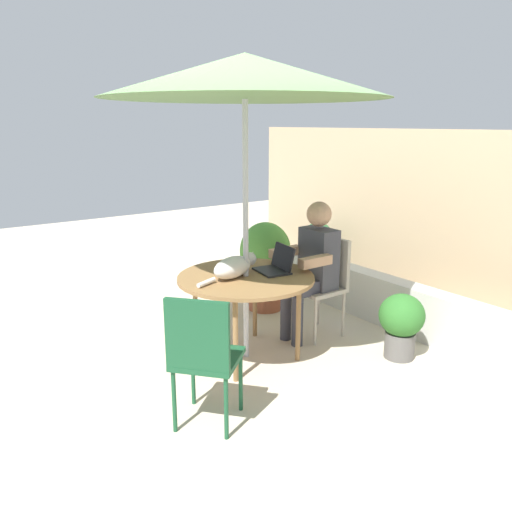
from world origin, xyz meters
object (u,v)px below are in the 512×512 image
at_px(person_seated, 312,263).
at_px(cat, 234,267).
at_px(patio_table, 246,282).
at_px(potted_plant_by_chair, 265,260).
at_px(potted_plant_corner, 318,248).
at_px(laptop, 278,264).
at_px(chair_empty, 203,351).
at_px(patio_umbrella, 245,76).
at_px(potted_plant_near_fence, 401,322).
at_px(chair_occupied, 325,278).

height_order(person_seated, cat, person_seated).
xyz_separation_m(patio_table, potted_plant_by_chair, (-0.83, 0.81, -0.12)).
height_order(person_seated, potted_plant_corner, person_seated).
bearing_deg(laptop, cat, -100.80).
height_order(chair_empty, cat, chair_empty).
height_order(patio_umbrella, potted_plant_by_chair, patio_umbrella).
xyz_separation_m(patio_table, patio_umbrella, (0.00, 0.00, 1.58)).
height_order(patio_table, potted_plant_near_fence, patio_table).
relative_size(person_seated, potted_plant_corner, 1.70).
xyz_separation_m(laptop, potted_plant_by_chair, (-0.87, 0.52, -0.24)).
bearing_deg(cat, chair_empty, -44.28).
bearing_deg(potted_plant_near_fence, cat, -125.11).
distance_m(patio_umbrella, laptop, 1.49).
xyz_separation_m(chair_occupied, potted_plant_near_fence, (0.76, 0.16, -0.22)).
bearing_deg(potted_plant_near_fence, patio_umbrella, -126.30).
xyz_separation_m(laptop, potted_plant_corner, (-1.33, 1.66, -0.37)).
xyz_separation_m(person_seated, potted_plant_near_fence, (0.76, 0.32, -0.39)).
distance_m(patio_umbrella, person_seated, 1.69).
relative_size(potted_plant_by_chair, potted_plant_corner, 1.27).
xyz_separation_m(patio_umbrella, potted_plant_corner, (-1.29, 1.95, -1.83)).
relative_size(patio_umbrella, potted_plant_by_chair, 2.59).
xyz_separation_m(cat, potted_plant_corner, (-1.26, 2.04, -0.39)).
relative_size(chair_occupied, cat, 1.41).
relative_size(patio_umbrella, chair_occupied, 2.66).
xyz_separation_m(chair_empty, potted_plant_corner, (-1.99, 2.76, -0.13)).
distance_m(patio_table, patio_umbrella, 1.58).
relative_size(chair_empty, person_seated, 0.73).
xyz_separation_m(patio_umbrella, potted_plant_near_fence, (0.76, 1.03, -1.91)).
relative_size(patio_table, potted_plant_by_chair, 1.20).
xyz_separation_m(chair_occupied, potted_plant_by_chair, (-0.83, -0.06, -0.00)).
bearing_deg(cat, potted_plant_by_chair, 131.63).
bearing_deg(potted_plant_near_fence, person_seated, -157.23).
bearing_deg(chair_empty, cat, 135.72).
distance_m(patio_umbrella, potted_plant_by_chair, 2.06).
bearing_deg(potted_plant_by_chair, chair_occupied, 4.40).
bearing_deg(patio_umbrella, chair_empty, -48.86).
relative_size(laptop, potted_plant_by_chair, 0.36).
bearing_deg(potted_plant_near_fence, chair_empty, -91.75).
relative_size(person_seated, potted_plant_by_chair, 1.34).
bearing_deg(potted_plant_by_chair, cat, -48.37).
bearing_deg(chair_occupied, patio_umbrella, -90.00).
distance_m(patio_table, chair_empty, 1.07).
relative_size(cat, potted_plant_near_fence, 1.16).
distance_m(cat, potted_plant_by_chair, 1.23).
relative_size(chair_empty, cat, 1.41).
height_order(chair_occupied, person_seated, person_seated).
bearing_deg(person_seated, potted_plant_by_chair, 173.49).
distance_m(potted_plant_near_fence, potted_plant_by_chair, 1.61).
relative_size(chair_empty, potted_plant_by_chair, 0.98).
relative_size(chair_occupied, potted_plant_near_fence, 1.64).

